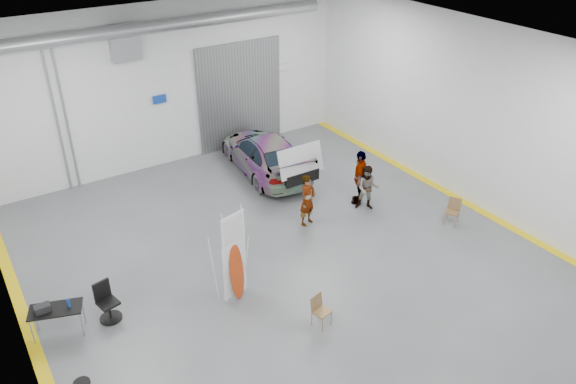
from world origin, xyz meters
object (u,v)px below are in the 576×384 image
person_a (307,200)px  person_b (368,188)px  folding_chair_near (321,317)px  surfboard_display (234,264)px  office_chair (108,303)px  folding_chair_far (451,216)px  person_c (360,177)px  work_table (52,309)px  sedan_car (265,154)px

person_a → person_b: (2.18, -0.31, -0.08)m
folding_chair_near → person_a: bearing=44.9°
surfboard_display → folding_chair_near: size_ratio=3.26×
office_chair → folding_chair_near: bearing=-48.2°
person_b → folding_chair_near: 5.86m
person_a → person_b: 2.20m
person_a → folding_chair_near: 4.67m
person_b → office_chair: size_ratio=1.49×
person_b → folding_chair_far: person_b is taller
person_a → person_b: person_a is taller
person_c → office_chair: person_c is taller
folding_chair_near → work_table: work_table is taller
person_a → person_c: size_ratio=0.90×
folding_chair_near → folding_chair_far: folding_chair_far is taller
person_c → office_chair: 8.94m
sedan_car → person_c: size_ratio=2.62×
sedan_car → person_b: person_b is taller
person_b → person_a: bearing=-147.8°
sedan_car → folding_chair_far: sedan_car is taller
person_b → person_c: (0.06, 0.48, 0.18)m
person_a → person_c: (2.24, 0.17, 0.09)m
person_b → folding_chair_far: size_ratio=1.82×
surfboard_display → office_chair: (-2.99, 1.06, -0.64)m
sedan_car → person_c: bearing=119.3°
person_c → folding_chair_near: size_ratio=2.29×
person_c → work_table: size_ratio=1.42×
person_c → surfboard_display: size_ratio=0.70×
folding_chair_far → office_chair: size_ratio=0.82×
sedan_car → office_chair: bearing=39.8°
person_a → folding_chair_far: (3.82, -2.49, -0.59)m
sedan_car → person_c: 3.95m
surfboard_display → work_table: 4.40m
person_a → work_table: person_a is taller
person_b → folding_chair_near: person_b is taller
folding_chair_far → folding_chair_near: bearing=-104.2°
person_a → folding_chair_far: 4.60m
person_a → surfboard_display: surfboard_display is taller
folding_chair_near → person_c: bearing=27.6°
folding_chair_near → person_b: bearing=24.4°
sedan_car → folding_chair_far: (3.07, -6.31, -0.46)m
person_c → folding_chair_far: (1.58, -2.66, -0.69)m
folding_chair_far → sedan_car: bearing=178.0°
sedan_car → work_table: 9.77m
person_a → person_b: size_ratio=1.11×
person_a → person_c: bearing=-13.9°
folding_chair_near → surfboard_display: bearing=107.9°
sedan_car → person_a: size_ratio=2.91×
person_b → office_chair: bearing=-135.7°
person_c → surfboard_display: 6.25m
person_b → work_table: 10.05m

